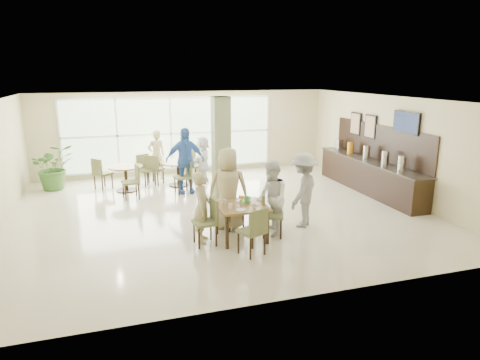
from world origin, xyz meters
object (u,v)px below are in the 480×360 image
object	(u,v)px
main_table	(241,209)
adult_standing	(157,155)
teen_left	(202,207)
potted_plant	(53,167)
teen_standing	(303,190)
adult_a	(185,161)
round_table_left	(126,173)
teen_far	(228,189)
adult_b	(203,160)
round_table_right	(178,167)
buffet_counter	(369,173)
teen_right	(271,198)

from	to	relation	value
main_table	adult_standing	size ratio (longest dim) A/B	0.62
teen_left	potted_plant	bearing A→B (deg)	49.77
teen_standing	adult_a	distance (m)	4.09
round_table_left	teen_standing	world-z (taller)	teen_standing
teen_left	teen_far	distance (m)	0.95
main_table	teen_standing	world-z (taller)	teen_standing
main_table	teen_far	bearing A→B (deg)	96.95
adult_a	adult_b	xyz separation A→B (m)	(0.74, 1.00, -0.21)
round_table_right	teen_left	bearing A→B (deg)	-93.25
buffet_counter	teen_standing	distance (m)	3.75
potted_plant	teen_far	xyz separation A→B (m)	(4.09, -4.75, 0.24)
teen_far	round_table_left	bearing A→B (deg)	-43.46
main_table	round_table_left	bearing A→B (deg)	114.83
teen_right	adult_b	xyz separation A→B (m)	(-0.45, 4.80, -0.07)
buffet_counter	adult_standing	xyz separation A→B (m)	(-5.79, 3.25, 0.27)
teen_standing	teen_left	bearing A→B (deg)	-39.56
round_table_right	adult_b	bearing A→B (deg)	8.18
teen_right	teen_far	bearing A→B (deg)	-122.35
potted_plant	teen_right	size ratio (longest dim) A/B	0.84
potted_plant	main_table	bearing A→B (deg)	-52.55
main_table	potted_plant	world-z (taller)	potted_plant
buffet_counter	teen_far	bearing A→B (deg)	-160.32
buffet_counter	adult_standing	world-z (taller)	buffet_counter
buffet_counter	teen_right	size ratio (longest dim) A/B	2.91
round_table_right	buffet_counter	world-z (taller)	buffet_counter
round_table_left	adult_a	bearing A→B (deg)	-23.56
main_table	teen_left	xyz separation A→B (m)	(-0.81, 0.11, 0.08)
teen_standing	adult_a	size ratio (longest dim) A/B	0.89
buffet_counter	teen_right	xyz separation A→B (m)	(-3.98, -2.32, 0.26)
main_table	adult_a	bearing A→B (deg)	97.07
buffet_counter	adult_a	xyz separation A→B (m)	(-5.17, 1.48, 0.40)
round_table_right	teen_right	size ratio (longest dim) A/B	0.68
teen_far	adult_b	bearing A→B (deg)	-75.78
round_table_right	adult_standing	size ratio (longest dim) A/B	0.67
teen_standing	adult_b	distance (m)	4.72
teen_far	main_table	bearing A→B (deg)	115.84
teen_far	teen_left	bearing A→B (deg)	57.78
adult_b	teen_standing	bearing A→B (deg)	40.03
potted_plant	adult_b	world-z (taller)	adult_b
teen_right	adult_standing	size ratio (longest dim) A/B	0.99
teen_left	adult_standing	bearing A→B (deg)	20.46
main_table	teen_left	world-z (taller)	teen_left
main_table	adult_b	distance (m)	4.89
teen_left	teen_far	xyz separation A→B (m)	(0.73, 0.59, 0.18)
adult_b	round_table_left	bearing A→B (deg)	-59.51
round_table_right	teen_standing	world-z (taller)	teen_standing
main_table	teen_standing	size ratio (longest dim) A/B	0.60
buffet_counter	potted_plant	size ratio (longest dim) A/B	3.44
buffet_counter	teen_left	size ratio (longest dim) A/B	3.15
round_table_right	adult_a	world-z (taller)	adult_a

